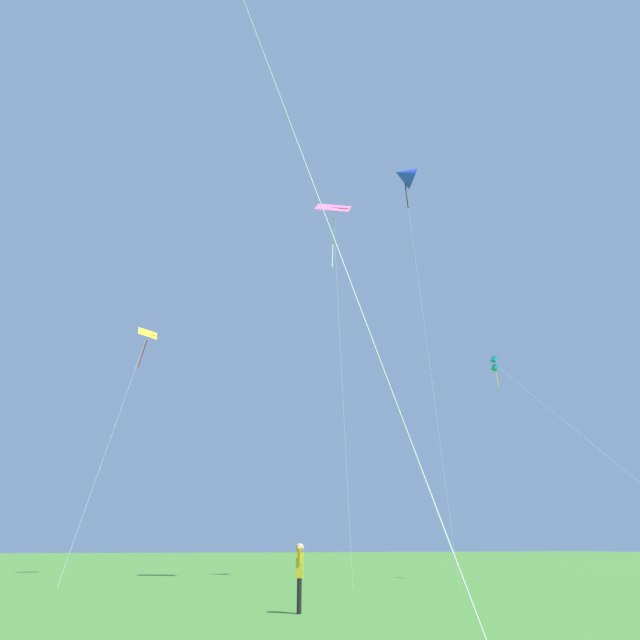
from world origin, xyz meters
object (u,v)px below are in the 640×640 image
object	(u,v)px
kite_yellow_diamond	(144,344)
kite_blue_delta	(405,176)
kite_teal_box	(499,367)
person_in_blue_jacket	(300,571)
kite_pink_low	(333,224)

from	to	relation	value
kite_yellow_diamond	kite_blue_delta	distance (m)	22.33
kite_yellow_diamond	kite_teal_box	bearing A→B (deg)	-37.40
kite_yellow_diamond	kite_blue_delta	world-z (taller)	kite_blue_delta
kite_blue_delta	person_in_blue_jacket	xyz separation A→B (m)	(-11.98, -12.23, -24.85)
kite_teal_box	person_in_blue_jacket	distance (m)	21.70
kite_teal_box	person_in_blue_jacket	world-z (taller)	kite_teal_box
kite_pink_low	kite_blue_delta	bearing A→B (deg)	-15.75
kite_teal_box	person_in_blue_jacket	bearing A→B (deg)	-148.46
kite_blue_delta	person_in_blue_jacket	size ratio (longest dim) A/B	15.36
kite_teal_box	kite_pink_low	size ratio (longest dim) A/B	0.52
kite_teal_box	kite_pink_low	bearing A→B (deg)	157.79
kite_yellow_diamond	kite_blue_delta	xyz separation A→B (m)	(15.24, -12.51, 10.48)
kite_yellow_diamond	person_in_blue_jacket	world-z (taller)	kite_yellow_diamond
kite_teal_box	kite_pink_low	xyz separation A→B (m)	(-9.09, 3.71, 9.99)
kite_pink_low	kite_yellow_diamond	distance (m)	16.39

